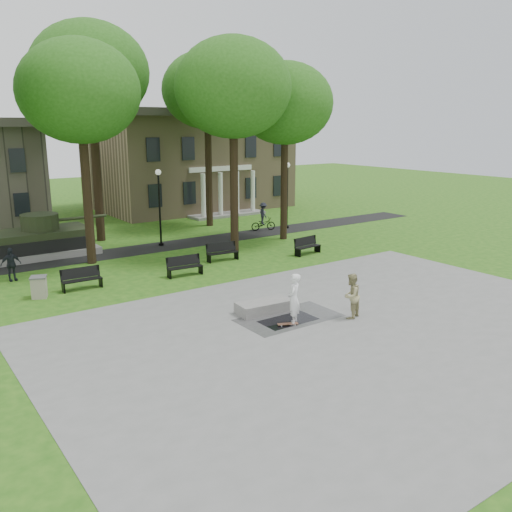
{
  "coord_description": "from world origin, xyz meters",
  "views": [
    {
      "loc": [
        -13.75,
        -18.02,
        7.39
      ],
      "look_at": [
        0.43,
        1.96,
        1.4
      ],
      "focal_mm": 38.0,
      "sensor_mm": 36.0,
      "label": 1
    }
  ],
  "objects_px": {
    "skateboarder": "(294,299)",
    "friend_watching": "(351,296)",
    "park_bench_0": "(81,278)",
    "trash_bin": "(39,287)",
    "cyclist": "(263,219)",
    "concrete_block": "(264,307)"
  },
  "relations": [
    {
      "from": "park_bench_0",
      "to": "concrete_block",
      "type": "bearing_deg",
      "value": -54.43
    },
    {
      "from": "skateboarder",
      "to": "friend_watching",
      "type": "relative_size",
      "value": 1.1
    },
    {
      "from": "skateboarder",
      "to": "cyclist",
      "type": "xyz_separation_m",
      "value": [
        10.04,
        15.72,
        -0.18
      ]
    },
    {
      "from": "concrete_block",
      "to": "cyclist",
      "type": "relative_size",
      "value": 1.1
    },
    {
      "from": "skateboarder",
      "to": "trash_bin",
      "type": "bearing_deg",
      "value": -91.53
    },
    {
      "from": "friend_watching",
      "to": "skateboarder",
      "type": "bearing_deg",
      "value": -39.26
    },
    {
      "from": "concrete_block",
      "to": "cyclist",
      "type": "distance_m",
      "value": 17.33
    },
    {
      "from": "friend_watching",
      "to": "park_bench_0",
      "type": "relative_size",
      "value": 0.98
    },
    {
      "from": "skateboarder",
      "to": "trash_bin",
      "type": "height_order",
      "value": "skateboarder"
    },
    {
      "from": "concrete_block",
      "to": "trash_bin",
      "type": "relative_size",
      "value": 2.29
    },
    {
      "from": "concrete_block",
      "to": "skateboarder",
      "type": "distance_m",
      "value": 1.88
    },
    {
      "from": "skateboarder",
      "to": "park_bench_0",
      "type": "xyz_separation_m",
      "value": [
        -5.1,
        9.12,
        -0.48
      ]
    },
    {
      "from": "park_bench_0",
      "to": "trash_bin",
      "type": "bearing_deg",
      "value": -172.25
    },
    {
      "from": "trash_bin",
      "to": "concrete_block",
      "type": "bearing_deg",
      "value": -46.46
    },
    {
      "from": "friend_watching",
      "to": "park_bench_0",
      "type": "height_order",
      "value": "friend_watching"
    },
    {
      "from": "skateboarder",
      "to": "friend_watching",
      "type": "distance_m",
      "value": 2.36
    },
    {
      "from": "friend_watching",
      "to": "cyclist",
      "type": "height_order",
      "value": "cyclist"
    },
    {
      "from": "park_bench_0",
      "to": "skateboarder",
      "type": "bearing_deg",
      "value": -58.95
    },
    {
      "from": "cyclist",
      "to": "trash_bin",
      "type": "distance_m",
      "value": 18.35
    },
    {
      "from": "skateboarder",
      "to": "trash_bin",
      "type": "distance_m",
      "value": 11.36
    },
    {
      "from": "concrete_block",
      "to": "cyclist",
      "type": "xyz_separation_m",
      "value": [
        10.19,
        14.01,
        0.57
      ]
    },
    {
      "from": "concrete_block",
      "to": "park_bench_0",
      "type": "xyz_separation_m",
      "value": [
        -4.95,
        7.41,
        0.28
      ]
    }
  ]
}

